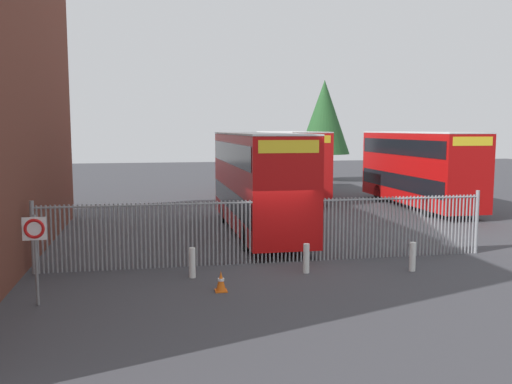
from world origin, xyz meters
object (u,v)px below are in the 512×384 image
at_px(double_decker_bus_behind_fence_left, 418,166).
at_px(bollard_near_left, 192,263).
at_px(bollard_center_front, 306,258).
at_px(traffic_cone_by_gate, 221,281).
at_px(double_decker_bus_near_gate, 258,179).
at_px(bollard_near_right, 413,257).
at_px(double_decker_bus_behind_fence_right, 290,161).
at_px(speed_limit_sign_post, 35,239).

height_order(double_decker_bus_behind_fence_left, bollard_near_left, double_decker_bus_behind_fence_left).
bearing_deg(bollard_center_front, traffic_cone_by_gate, -153.24).
distance_m(double_decker_bus_behind_fence_left, bollard_center_front, 16.82).
distance_m(double_decker_bus_near_gate, bollard_near_right, 8.41).
relative_size(double_decker_bus_behind_fence_left, bollard_near_right, 11.38).
distance_m(double_decker_bus_behind_fence_right, speed_limit_sign_post, 24.65).
xyz_separation_m(double_decker_bus_behind_fence_left, speed_limit_sign_post, (-18.32, -14.85, -0.65)).
bearing_deg(double_decker_bus_behind_fence_left, double_decker_bus_behind_fence_right, 132.88).
xyz_separation_m(double_decker_bus_near_gate, bollard_near_left, (-3.41, -6.77, -1.95)).
distance_m(double_decker_bus_behind_fence_left, traffic_cone_by_gate, 19.88).
bearing_deg(bollard_near_right, bollard_near_left, 175.64).
bearing_deg(bollard_near_left, double_decker_bus_near_gate, 63.25).
bearing_deg(bollard_near_right, double_decker_bus_behind_fence_left, 62.21).
distance_m(double_decker_bus_behind_fence_left, bollard_near_left, 19.23).
distance_m(bollard_near_right, traffic_cone_by_gate, 6.49).
height_order(traffic_cone_by_gate, speed_limit_sign_post, speed_limit_sign_post).
bearing_deg(speed_limit_sign_post, double_decker_bus_behind_fence_left, 39.02).
distance_m(bollard_near_left, speed_limit_sign_post, 4.79).
distance_m(bollard_near_right, speed_limit_sign_post, 11.42).
height_order(double_decker_bus_near_gate, traffic_cone_by_gate, double_decker_bus_near_gate).
distance_m(double_decker_bus_near_gate, speed_limit_sign_post, 11.60).
bearing_deg(double_decker_bus_near_gate, bollard_near_left, -116.75).
xyz_separation_m(double_decker_bus_behind_fence_left, bollard_near_left, (-14.15, -12.87, -1.95)).
bearing_deg(traffic_cone_by_gate, bollard_near_right, 9.39).
relative_size(double_decker_bus_behind_fence_left, traffic_cone_by_gate, 18.32).
xyz_separation_m(bollard_center_front, bollard_near_right, (3.46, -0.43, 0.00)).
height_order(double_decker_bus_behind_fence_left, double_decker_bus_behind_fence_right, same).
bearing_deg(speed_limit_sign_post, double_decker_bus_behind_fence_right, 60.17).
bearing_deg(traffic_cone_by_gate, bollard_center_front, 26.76).
distance_m(bollard_center_front, traffic_cone_by_gate, 3.30).
height_order(double_decker_bus_behind_fence_right, traffic_cone_by_gate, double_decker_bus_behind_fence_right).
bearing_deg(double_decker_bus_behind_fence_right, traffic_cone_by_gate, -109.40).
height_order(bollard_near_left, bollard_center_front, same).
relative_size(bollard_near_left, traffic_cone_by_gate, 1.61).
bearing_deg(double_decker_bus_near_gate, traffic_cone_by_gate, -108.03).
bearing_deg(bollard_center_front, double_decker_bus_near_gate, 91.81).
relative_size(bollard_center_front, bollard_near_right, 1.00).
xyz_separation_m(double_decker_bus_behind_fence_right, bollard_center_front, (-4.45, -19.52, -1.95)).
relative_size(double_decker_bus_behind_fence_left, double_decker_bus_behind_fence_right, 1.00).
relative_size(double_decker_bus_behind_fence_right, traffic_cone_by_gate, 18.32).
height_order(double_decker_bus_near_gate, double_decker_bus_behind_fence_right, same).
xyz_separation_m(double_decker_bus_near_gate, traffic_cone_by_gate, (-2.72, -8.37, -2.13)).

